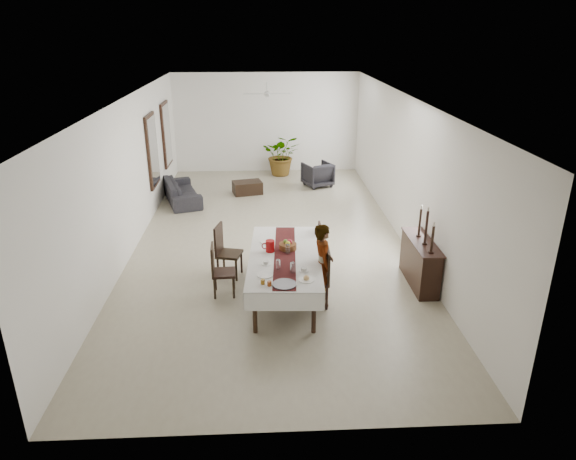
{
  "coord_description": "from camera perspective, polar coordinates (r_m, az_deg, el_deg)",
  "views": [
    {
      "loc": [
        -0.15,
        -10.87,
        4.61
      ],
      "look_at": [
        0.3,
        -2.03,
        1.05
      ],
      "focal_mm": 32.0,
      "sensor_mm": 36.0,
      "label": 1
    }
  ],
  "objects": [
    {
      "name": "floor",
      "position": [
        11.81,
        -1.95,
        -1.07
      ],
      "size": [
        6.0,
        12.0,
        0.0
      ],
      "primitive_type": "cube",
      "color": "#B3AB8E",
      "rests_on": "ground"
    },
    {
      "name": "ceiling",
      "position": [
        10.96,
        -2.17,
        14.52
      ],
      "size": [
        6.0,
        12.0,
        0.02
      ],
      "primitive_type": "cube",
      "color": "white",
      "rests_on": "wall_back"
    },
    {
      "name": "wall_back",
      "position": [
        17.13,
        -2.42,
        11.8
      ],
      "size": [
        6.0,
        0.02,
        3.2
      ],
      "primitive_type": "cube",
      "color": "white",
      "rests_on": "floor"
    },
    {
      "name": "wall_front",
      "position": [
        5.73,
        -0.98,
        -9.82
      ],
      "size": [
        6.0,
        0.02,
        3.2
      ],
      "primitive_type": "cube",
      "color": "white",
      "rests_on": "floor"
    },
    {
      "name": "wall_left",
      "position": [
        11.63,
        -17.09,
        5.95
      ],
      "size": [
        0.02,
        12.0,
        3.2
      ],
      "primitive_type": "cube",
      "color": "white",
      "rests_on": "floor"
    },
    {
      "name": "wall_right",
      "position": [
        11.71,
        12.88,
        6.47
      ],
      "size": [
        0.02,
        12.0,
        3.2
      ],
      "primitive_type": "cube",
      "color": "white",
      "rests_on": "floor"
    },
    {
      "name": "dining_table_top",
      "position": [
        9.11,
        -0.35,
        -3.03
      ],
      "size": [
        1.19,
        2.6,
        0.05
      ],
      "primitive_type": "cube",
      "rotation": [
        0.0,
        0.0,
        -0.05
      ],
      "color": "black",
      "rests_on": "table_leg_fl"
    },
    {
      "name": "table_leg_fl",
      "position": [
        8.24,
        -3.7,
        -9.1
      ],
      "size": [
        0.08,
        0.08,
        0.74
      ],
      "primitive_type": "cylinder",
      "rotation": [
        0.0,
        0.0,
        -0.05
      ],
      "color": "black",
      "rests_on": "floor"
    },
    {
      "name": "table_leg_fr",
      "position": [
        8.23,
        2.89,
        -9.11
      ],
      "size": [
        0.08,
        0.08,
        0.74
      ],
      "primitive_type": "cylinder",
      "rotation": [
        0.0,
        0.0,
        -0.05
      ],
      "color": "black",
      "rests_on": "floor"
    },
    {
      "name": "table_leg_bl",
      "position": [
        10.39,
        -2.88,
        -2.19
      ],
      "size": [
        0.08,
        0.08,
        0.74
      ],
      "primitive_type": "cylinder",
      "rotation": [
        0.0,
        0.0,
        -0.05
      ],
      "color": "black",
      "rests_on": "floor"
    },
    {
      "name": "table_leg_br",
      "position": [
        10.38,
        2.28,
        -2.2
      ],
      "size": [
        0.08,
        0.08,
        0.74
      ],
      "primitive_type": "cylinder",
      "rotation": [
        0.0,
        0.0,
        -0.05
      ],
      "color": "black",
      "rests_on": "floor"
    },
    {
      "name": "tablecloth_top",
      "position": [
        9.09,
        -0.35,
        -2.84
      ],
      "size": [
        1.39,
        2.8,
        0.01
      ],
      "primitive_type": "cube",
      "rotation": [
        0.0,
        0.0,
        -0.05
      ],
      "color": "silver",
      "rests_on": "dining_table_top"
    },
    {
      "name": "tablecloth_drape_left",
      "position": [
        9.18,
        -4.24,
        -3.71
      ],
      "size": [
        0.15,
        2.74,
        0.32
      ],
      "primitive_type": "cube",
      "rotation": [
        0.0,
        0.0,
        -0.05
      ],
      "color": "white",
      "rests_on": "dining_table_top"
    },
    {
      "name": "tablecloth_drape_right",
      "position": [
        9.18,
        3.54,
        -3.71
      ],
      "size": [
        0.15,
        2.74,
        0.32
      ],
      "primitive_type": "cube",
      "rotation": [
        0.0,
        0.0,
        -0.05
      ],
      "color": "silver",
      "rests_on": "dining_table_top"
    },
    {
      "name": "tablecloth_drape_near",
      "position": [
        7.95,
        -0.42,
        -7.98
      ],
      "size": [
        1.25,
        0.08,
        0.32
      ],
      "primitive_type": "cube",
      "rotation": [
        0.0,
        0.0,
        -0.05
      ],
      "color": "white",
      "rests_on": "dining_table_top"
    },
    {
      "name": "tablecloth_drape_far",
      "position": [
        10.41,
        -0.3,
        -0.46
      ],
      "size": [
        1.25,
        0.08,
        0.32
      ],
      "primitive_type": "cube",
      "rotation": [
        0.0,
        0.0,
        -0.05
      ],
      "color": "silver",
      "rests_on": "dining_table_top"
    },
    {
      "name": "table_runner",
      "position": [
        9.09,
        -0.35,
        -2.79
      ],
      "size": [
        0.51,
        2.67,
        0.0
      ],
      "primitive_type": "cube",
      "rotation": [
        0.0,
        0.0,
        -0.05
      ],
      "color": "#501617",
      "rests_on": "tablecloth_top"
    },
    {
      "name": "red_pitcher",
      "position": [
        9.2,
        -2.0,
        -1.79
      ],
      "size": [
        0.17,
        0.17,
        0.21
      ],
      "primitive_type": "cylinder",
      "rotation": [
        0.0,
        0.0,
        -0.05
      ],
      "color": "#960A0C",
      "rests_on": "tablecloth_top"
    },
    {
      "name": "pitcher_handle",
      "position": [
        9.2,
        -2.57,
        -1.79
      ],
      "size": [
        0.13,
        0.03,
        0.13
      ],
      "primitive_type": "torus",
      "rotation": [
        1.57,
        0.0,
        -0.05
      ],
      "color": "maroon",
      "rests_on": "red_pitcher"
    },
    {
      "name": "wine_glass_near",
      "position": [
        8.43,
        0.48,
        -4.22
      ],
      "size": [
        0.07,
        0.07,
        0.18
      ],
      "primitive_type": "cylinder",
      "color": "white",
      "rests_on": "tablecloth_top"
    },
    {
      "name": "wine_glass_mid",
      "position": [
        8.52,
        -1.1,
        -3.9
      ],
      "size": [
        0.07,
        0.07,
        0.18
      ],
      "primitive_type": "cylinder",
      "color": "white",
      "rests_on": "tablecloth_top"
    },
    {
      "name": "wine_glass_far",
      "position": [
        9.1,
        -0.02,
        -2.15
      ],
      "size": [
        0.07,
        0.07,
        0.18
      ],
      "primitive_type": "cylinder",
      "color": "white",
      "rests_on": "tablecloth_top"
    },
    {
      "name": "teacup_right",
      "position": [
        8.5,
        1.77,
        -4.41
      ],
      "size": [
        0.1,
        0.1,
        0.06
      ],
      "primitive_type": "cylinder",
      "color": "silver",
      "rests_on": "saucer_right"
    },
    {
      "name": "saucer_right",
      "position": [
        8.52,
        1.77,
        -4.56
      ],
      "size": [
        0.16,
        0.16,
        0.01
      ],
      "primitive_type": "cylinder",
      "color": "silver",
      "rests_on": "tablecloth_top"
    },
    {
      "name": "teacup_left",
      "position": [
        8.75,
        -2.46,
        -3.63
      ],
      "size": [
        0.1,
        0.1,
        0.06
      ],
      "primitive_type": "cylinder",
      "color": "silver",
      "rests_on": "saucer_left"
    },
    {
      "name": "saucer_left",
      "position": [
        8.76,
        -2.46,
        -3.78
      ],
      "size": [
        0.16,
        0.16,
        0.01
      ],
      "primitive_type": "cylinder",
      "color": "white",
      "rests_on": "tablecloth_top"
    },
    {
      "name": "plate_near_right",
      "position": [
        8.23,
        2.05,
        -5.54
      ],
      "size": [
        0.25,
        0.25,
        0.02
      ],
      "primitive_type": "cylinder",
      "color": "white",
      "rests_on": "tablecloth_top"
    },
    {
      "name": "bread_near_right",
      "position": [
        8.22,
        2.06,
        -5.36
      ],
      "size": [
        0.1,
        0.1,
        0.1
      ],
      "primitive_type": "sphere",
      "color": "#DEAE6C",
      "rests_on": "plate_near_right"
    },
    {
      "name": "plate_near_left",
      "position": [
        8.38,
        -2.58,
        -5.04
      ],
      "size": [
        0.25,
        0.25,
        0.02
      ],
      "primitive_type": "cylinder",
      "color": "silver",
      "rests_on": "tablecloth_top"
    },
    {
      "name": "plate_far_left",
      "position": [
        9.63,
        -2.35,
        -1.3
      ],
      "size": [
        0.25,
        0.25,
        0.02
      ],
      "primitive_type": "cylinder",
      "color": "white",
      "rests_on": "tablecloth_top"
    },
    {
      "name": "serving_tray",
      "position": [
        8.09,
        -0.41,
        -6.05
      ],
      "size": [
        0.38,
        0.38,
        0.02
      ],
      "primitive_type": "cylinder",
      "color": "#3F3F44",
      "rests_on": "tablecloth_top"
    },
    {
      "name": "jam_jar_a",
      "position": [
        8.05,
        -2.08,
        -5.97
      ],
      "size": [
        0.07,
        0.07,
        0.08
      ],
      "primitive_type": "cylinder",
      "color": "brown",
      "rests_on": "tablecloth_top"
    },
    {
      "name": "jam_jar_b",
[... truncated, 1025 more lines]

